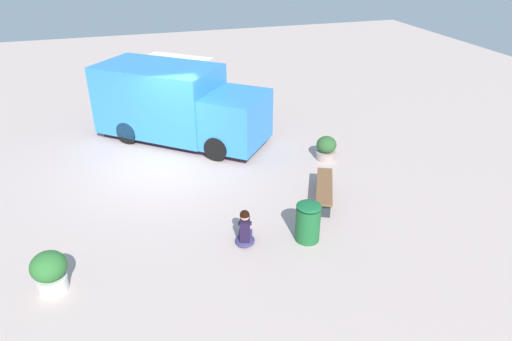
# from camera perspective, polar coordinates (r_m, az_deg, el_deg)

# --- Properties ---
(ground_plane) EXTENTS (40.00, 40.00, 0.00)m
(ground_plane) POSITION_cam_1_polar(r_m,az_deg,el_deg) (13.89, -11.17, 0.41)
(ground_plane) COLOR #B8A29B
(food_truck) EXTENTS (5.64, 5.18, 2.42)m
(food_truck) POSITION_cam_1_polar(r_m,az_deg,el_deg) (15.35, -9.75, 7.90)
(food_truck) COLOR #2F80CF
(food_truck) RESTS_ON ground_plane
(person_customer) EXTENTS (0.58, 0.82, 0.86)m
(person_customer) POSITION_cam_1_polar(r_m,az_deg,el_deg) (10.31, -1.38, -7.35)
(person_customer) COLOR navy
(person_customer) RESTS_ON ground_plane
(planter_flowering_near) EXTENTS (0.62, 0.62, 0.74)m
(planter_flowering_near) POSITION_cam_1_polar(r_m,az_deg,el_deg) (14.14, 8.71, 2.76)
(planter_flowering_near) COLOR gray
(planter_flowering_near) RESTS_ON ground_plane
(planter_flowering_far) EXTENTS (0.68, 0.68, 0.87)m
(planter_flowering_far) POSITION_cam_1_polar(r_m,az_deg,el_deg) (9.85, -24.25, -11.32)
(planter_flowering_far) COLOR silver
(planter_flowering_far) RESTS_ON ground_plane
(plaza_bench) EXTENTS (1.17, 1.89, 0.47)m
(plaza_bench) POSITION_cam_1_polar(r_m,az_deg,el_deg) (11.94, 8.48, -2.23)
(plaza_bench) COLOR brown
(plaza_bench) RESTS_ON ground_plane
(trash_bin) EXTENTS (0.57, 0.57, 0.94)m
(trash_bin) POSITION_cam_1_polar(r_m,az_deg,el_deg) (10.38, 6.47, -6.33)
(trash_bin) COLOR #1A5C2D
(trash_bin) RESTS_ON ground_plane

